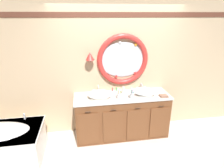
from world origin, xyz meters
The scene contains 12 objects.
ground_plane centered at (0.00, 0.00, 0.00)m, with size 14.00×14.00×0.00m, color silver.
back_wall_assembly centered at (0.01, 0.58, 1.32)m, with size 6.40×0.26×2.60m.
vanity_counter centered at (0.03, 0.26, 0.43)m, with size 1.83×0.62×0.87m.
sink_basin_left centered at (-0.41, 0.23, 0.93)m, with size 0.44×0.44×0.14m.
sink_basin_right centered at (0.47, 0.23, 0.93)m, with size 0.43×0.43×0.13m.
faucet_set_left centered at (-0.41, 0.47, 0.93)m, with size 0.24×0.12×0.17m.
faucet_set_right centered at (0.47, 0.47, 0.93)m, with size 0.21×0.15×0.15m.
toothbrush_holder_left centered at (-0.06, 0.13, 0.92)m, with size 0.09×0.09×0.20m.
toothbrush_holder_right centered at (0.18, 0.10, 0.93)m, with size 0.10×0.10×0.22m.
soap_dispenser centered at (0.07, 0.36, 0.93)m, with size 0.07×0.07×0.15m.
folded_hand_towel centered at (0.79, 0.08, 0.88)m, with size 0.15×0.13×0.03m.
toiletry_basket centered at (-0.09, 0.42, 0.89)m, with size 0.17×0.09×0.11m.
Camera 1 is at (-0.70, -2.98, 2.33)m, focal length 30.27 mm.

